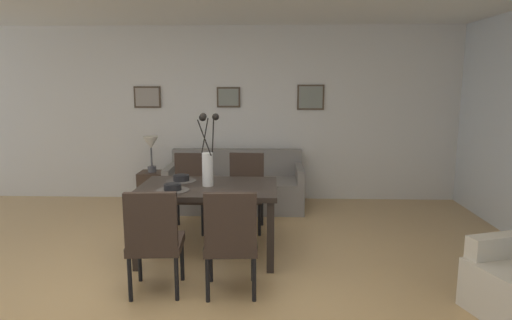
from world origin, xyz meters
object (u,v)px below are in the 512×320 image
object	(u,v)px
dining_chair_far_left	(231,237)
dining_chair_near_right	(191,188)
table_lamp	(151,146)
bowl_near_right	(181,177)
framed_picture_right	(311,97)
bowl_near_left	(173,187)
dining_table	(208,194)
side_table	(153,190)
centerpiece_vase	(208,158)
framed_picture_center	(229,97)
sofa	(236,188)
dining_chair_near_left	(154,237)
framed_picture_left	(147,97)
dining_chair_far_right	(246,188)

from	to	relation	value
dining_chair_far_left	dining_chair_near_right	bearing A→B (deg)	110.50
dining_chair_far_left	table_lamp	world-z (taller)	table_lamp
bowl_near_right	framed_picture_right	xyz separation A→B (m)	(1.54, 2.09, 0.78)
bowl_near_left	table_lamp	world-z (taller)	table_lamp
dining_table	side_table	size ratio (longest dim) A/B	2.69
dining_table	dining_chair_far_left	bearing A→B (deg)	-70.55
side_table	dining_chair_far_left	bearing A→B (deg)	-62.67
centerpiece_vase	dining_chair_near_right	bearing A→B (deg)	111.65
dining_table	bowl_near_left	bearing A→B (deg)	-146.38
table_lamp	framed_picture_center	world-z (taller)	framed_picture_center
bowl_near_right	table_lamp	distance (m)	1.72
dining_chair_near_right	bowl_near_left	distance (m)	1.09
table_lamp	framed_picture_center	distance (m)	1.36
dining_chair_near_right	sofa	world-z (taller)	dining_chair_near_right
framed_picture_right	bowl_near_right	bearing A→B (deg)	-126.44
dining_chair_near_left	framed_picture_left	size ratio (longest dim) A/B	2.29
dining_table	side_table	bearing A→B (deg)	120.91
dining_chair_near_right	dining_chair_near_left	bearing A→B (deg)	-89.72
dining_chair_near_left	sofa	distance (m)	2.75
bowl_near_right	bowl_near_left	bearing A→B (deg)	-90.00
framed_picture_left	dining_chair_far_right	bearing A→B (deg)	-42.05
dining_chair_near_right	framed_picture_center	size ratio (longest dim) A/B	2.63
dining_chair_far_left	centerpiece_vase	distance (m)	1.07
centerpiece_vase	framed_picture_right	world-z (taller)	framed_picture_right
dining_table	centerpiece_vase	world-z (taller)	centerpiece_vase
side_table	dining_chair_near_right	bearing A→B (deg)	-51.71
dining_chair_near_right	dining_table	bearing A→B (deg)	-68.43
dining_chair_near_left	framed_picture_left	world-z (taller)	framed_picture_left
framed_picture_left	dining_chair_near_right	bearing A→B (deg)	-58.41
framed_picture_right	dining_chair_far_right	bearing A→B (deg)	-122.32
sofa	framed_picture_left	bearing A→B (deg)	160.49
dining_chair_near_left	table_lamp	world-z (taller)	table_lamp
dining_chair_far_left	framed_picture_center	bearing A→B (deg)	95.60
dining_chair_far_right	sofa	bearing A→B (deg)	102.13
dining_chair_far_right	bowl_near_left	size ratio (longest dim) A/B	5.41
dining_chair_far_right	table_lamp	world-z (taller)	table_lamp
dining_chair_near_right	bowl_near_right	world-z (taller)	dining_chair_near_right
table_lamp	dining_table	bearing A→B (deg)	-59.09
table_lamp	framed_picture_center	bearing A→B (deg)	27.02
bowl_near_right	framed_picture_right	distance (m)	2.71
dining_table	dining_chair_near_right	bearing A→B (deg)	111.57
dining_chair_far_left	table_lamp	size ratio (longest dim) A/B	1.80
dining_chair_far_right	framed_picture_left	world-z (taller)	framed_picture_left
framed_picture_left	dining_table	bearing A→B (deg)	-61.92
dining_chair_near_right	framed_picture_left	distance (m)	1.99
dining_chair_near_right	bowl_near_right	xyz separation A→B (m)	(0.02, -0.64, 0.27)
dining_chair_far_left	framed_picture_left	distance (m)	3.68
dining_table	framed_picture_center	bearing A→B (deg)	90.00
sofa	side_table	bearing A→B (deg)	-177.36
side_table	sofa	bearing A→B (deg)	2.64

